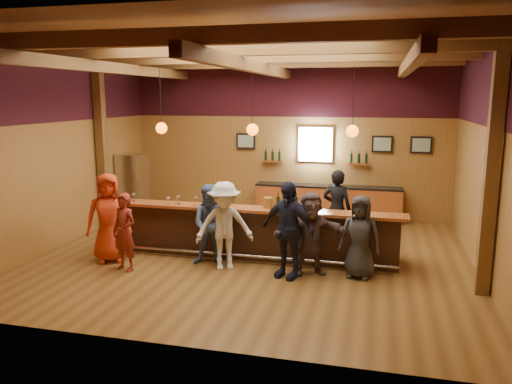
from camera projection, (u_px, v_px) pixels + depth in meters
room at (253, 104)px, 10.09m from camera, size 9.04×9.00×4.52m
bar_counter at (255, 231)px, 10.69m from camera, size 6.30×1.07×1.11m
back_bar_cabinet at (327, 202)px, 13.82m from camera, size 4.00×0.52×0.95m
window at (315, 144)px, 13.83m from camera, size 0.95×0.09×0.95m
framed_pictures at (347, 143)px, 13.61m from camera, size 5.35×0.05×0.45m
wine_shelves at (315, 160)px, 13.85m from camera, size 3.00×0.18×0.30m
pendant_lights at (252, 129)px, 10.14m from camera, size 4.24×0.24×1.37m
stainless_fridge at (133, 186)px, 13.92m from camera, size 0.70×0.70×1.80m
customer_orange at (109, 218)px, 10.21m from camera, size 1.07×0.94×1.84m
customer_redvest at (124, 232)px, 9.70m from camera, size 0.65×0.53×1.54m
customer_denim at (212, 225)px, 10.02m from camera, size 0.91×0.77×1.65m
customer_white at (224, 226)px, 9.77m from camera, size 1.29×1.04×1.75m
customer_navy at (287, 230)px, 9.30m from camera, size 1.17×0.80×1.84m
customer_brown at (310, 233)px, 9.47m from camera, size 1.56×1.01×1.61m
customer_dark at (360, 237)px, 9.31m from camera, size 0.83×0.61×1.57m
bartender at (337, 209)px, 11.11m from camera, size 0.72×0.55×1.79m
ice_bucket at (268, 203)px, 10.24m from camera, size 0.20×0.20×0.22m
bottle_a at (278, 202)px, 10.16m from camera, size 0.07×0.07×0.33m
bottle_b at (296, 202)px, 10.18m from camera, size 0.07×0.07×0.33m
glass_a at (134, 195)px, 10.91m from camera, size 0.08×0.08×0.18m
glass_b at (168, 199)px, 10.61m from camera, size 0.07×0.07×0.16m
glass_c at (178, 198)px, 10.61m from camera, size 0.08×0.08×0.19m
glass_d at (196, 199)px, 10.49m from camera, size 0.08×0.08×0.19m
glass_e at (226, 200)px, 10.39m from camera, size 0.08×0.08×0.18m
glass_f at (288, 204)px, 9.98m from camera, size 0.08×0.08×0.18m
glass_g at (319, 205)px, 9.98m from camera, size 0.08×0.08×0.17m
glass_h at (357, 207)px, 9.78m from camera, size 0.08×0.08×0.17m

